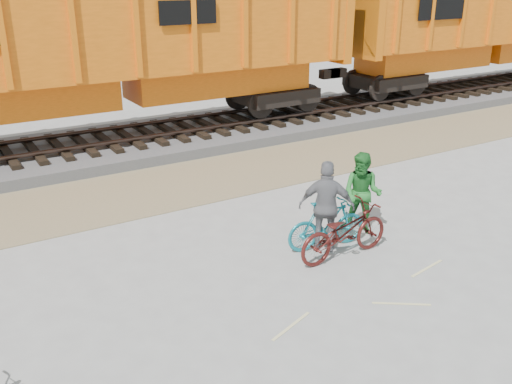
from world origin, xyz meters
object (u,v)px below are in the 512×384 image
bicycle_maroon (344,232)px  hopper_car_center (118,43)px  hopper_car_right (483,20)px  person_man (362,193)px  bicycle_teal (327,224)px  person_woman (327,207)px

bicycle_maroon → hopper_car_center: bearing=6.1°
hopper_car_right → person_man: (-12.95, -7.83, -2.19)m
bicycle_teal → person_woman: person_woman is taller
hopper_car_center → person_woman: bearing=-83.1°
hopper_car_right → person_man: bearing=-148.8°
person_man → person_woman: (-1.07, -0.26, 0.05)m
bicycle_teal → hopper_car_center: bearing=16.2°
person_woman → bicycle_maroon: bearing=143.3°
hopper_car_right → bicycle_maroon: bearing=-148.6°
bicycle_teal → hopper_car_right: bearing=-51.3°
bicycle_teal → person_woman: 0.40m
hopper_car_right → person_woman: (-14.02, -8.10, -2.15)m
hopper_car_center → hopper_car_right: size_ratio=1.00×
person_man → person_woman: size_ratio=0.94×
hopper_car_center → bicycle_maroon: 8.92m
hopper_car_center → bicycle_maroon: (1.08, -8.50, -2.51)m
bicycle_teal → person_man: bearing=-70.0°
hopper_car_center → bicycle_maroon: size_ratio=7.36×
bicycle_teal → person_man: person_man is taller
hopper_car_center → person_woman: (0.98, -8.10, -2.15)m
bicycle_teal → person_woman: (-0.07, -0.06, 0.39)m
hopper_car_center → bicycle_teal: size_ratio=8.87×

